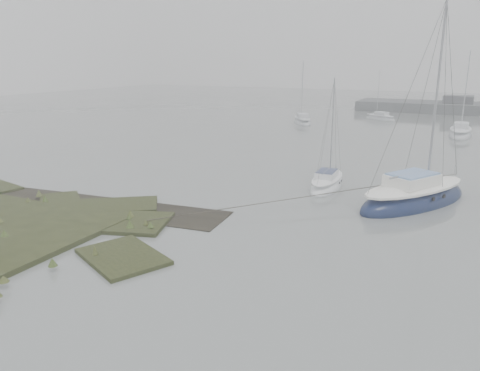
# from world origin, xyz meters

# --- Properties ---
(ground) EXTENTS (160.00, 160.00, 0.00)m
(ground) POSITION_xyz_m (0.00, 30.00, 0.00)
(ground) COLOR slate
(ground) RESTS_ON ground
(sailboat_main) EXTENTS (6.20, 8.19, 11.21)m
(sailboat_main) POSITION_xyz_m (9.74, 11.98, 0.35)
(sailboat_main) COLOR #0C1637
(sailboat_main) RESTS_ON ground
(sailboat_white) EXTENTS (1.81, 4.99, 6.96)m
(sailboat_white) POSITION_xyz_m (4.63, 13.25, 0.22)
(sailboat_white) COLOR white
(sailboat_white) RESTS_ON ground
(sailboat_far_a) EXTENTS (4.33, 5.77, 7.88)m
(sailboat_far_a) POSITION_xyz_m (-6.31, 40.56, 0.24)
(sailboat_far_a) COLOR #ADB1B6
(sailboat_far_a) RESTS_ON ground
(sailboat_far_b) EXTENTS (2.12, 6.39, 9.01)m
(sailboat_far_b) POSITION_xyz_m (11.16, 38.27, 0.28)
(sailboat_far_b) COLOR #B5B9BF
(sailboat_far_b) RESTS_ON ground
(sailboat_far_c) EXTENTS (4.81, 3.84, 6.66)m
(sailboat_far_c) POSITION_xyz_m (1.47, 48.44, 0.21)
(sailboat_far_c) COLOR #A1A6AA
(sailboat_far_c) RESTS_ON ground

